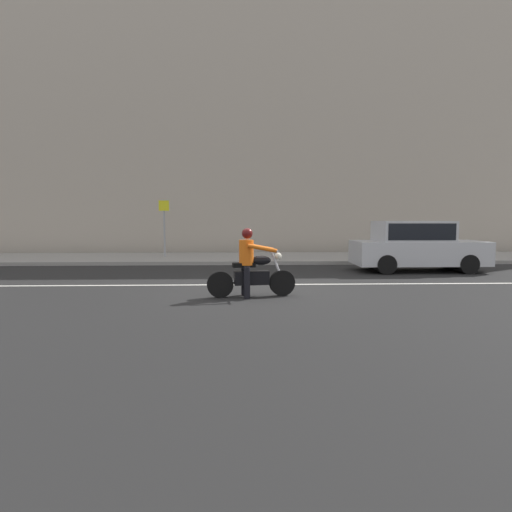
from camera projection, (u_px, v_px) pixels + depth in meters
The scene contains 7 objects.
ground_plane at pixel (257, 290), 11.06m from camera, with size 80.00×80.00×0.00m, color black.
sidewalk_slab at pixel (250, 258), 19.02m from camera, with size 40.00×4.40×0.14m, color gray.
building_facade at pixel (249, 113), 21.78m from camera, with size 40.00×1.40×14.12m, color #A89E8E.
lane_marking_stripe at pixel (257, 285), 11.96m from camera, with size 18.00×0.14×0.01m, color silver.
motorcycle_with_rider_orange_stripe at pixel (251, 269), 10.11m from camera, with size 2.07×0.73×1.60m.
parked_sedan_silver at pixel (416, 246), 14.86m from camera, with size 4.38×1.82×1.72m.
street_sign_post at pixel (164, 222), 18.75m from camera, with size 0.44×0.08×2.46m.
Camera 1 is at (-0.42, -10.93, 1.86)m, focal length 30.51 mm.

